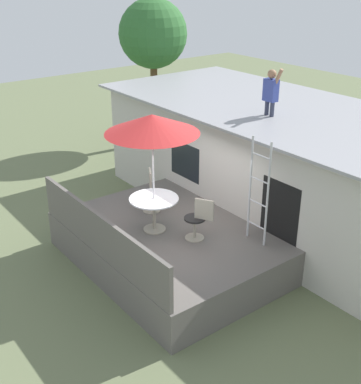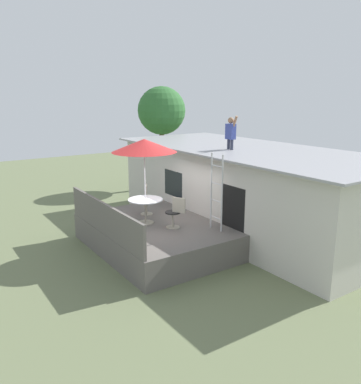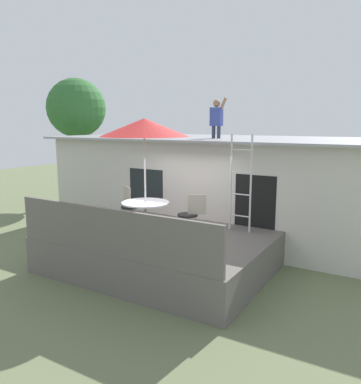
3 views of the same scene
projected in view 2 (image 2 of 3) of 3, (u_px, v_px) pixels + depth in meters
ground_plane at (157, 248)px, 12.18m from camera, size 40.00×40.00×0.00m
house at (245, 188)px, 13.80m from camera, size 10.50×4.50×2.82m
deck at (157, 236)px, 12.09m from camera, size 4.73×3.43×0.80m
deck_railing at (104, 218)px, 10.98m from camera, size 4.63×0.08×0.90m
patio_table at (145, 204)px, 11.89m from camera, size 1.04×1.04×0.74m
patio_umbrella at (144, 146)px, 11.47m from camera, size 1.90×1.90×2.54m
step_ladder at (217, 192)px, 11.20m from camera, size 0.52×0.04×2.20m
person_figure at (231, 131)px, 12.92m from camera, size 0.47×0.20×1.11m
patio_chair_left at (146, 200)px, 12.89m from camera, size 0.57×0.44×0.92m
patio_chair_right at (175, 213)px, 11.49m from camera, size 0.58×0.44×0.92m
backyard_tree at (162, 111)px, 19.24m from camera, size 2.32×2.32×4.98m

